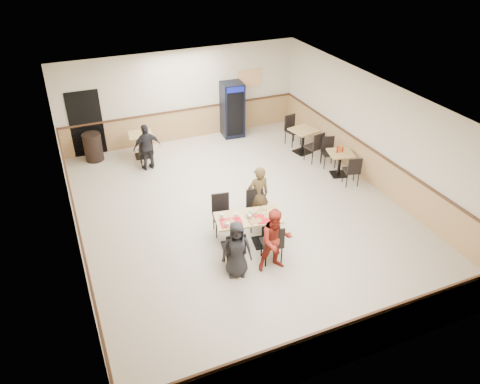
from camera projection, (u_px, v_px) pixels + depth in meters
name	position (u px, v px, depth m)	size (l,w,h in m)	color
ground	(242.00, 213.00, 12.08)	(10.00, 10.00, 0.00)	beige
room_shell	(262.00, 142.00, 14.37)	(10.00, 10.00, 10.00)	silver
main_table	(248.00, 227.00, 10.68)	(1.59, 0.98, 0.80)	black
main_chairs	(246.00, 228.00, 10.68)	(1.59, 1.94, 1.01)	black
diner_woman_left	(237.00, 249.00, 9.77)	(0.64, 0.42, 1.31)	black
diner_woman_right	(276.00, 240.00, 9.89)	(0.73, 0.56, 1.49)	maroon
diner_man_opposite	(258.00, 195.00, 11.40)	(0.56, 0.37, 1.53)	#503D22
lone_diner	(147.00, 147.00, 13.78)	(0.84, 0.35, 1.43)	black
tabletop_clutter	(248.00, 218.00, 10.46)	(1.32, 0.68, 0.12)	red
side_table_near	(340.00, 160.00, 13.57)	(0.84, 0.84, 0.73)	black
side_table_near_chair_south	(351.00, 170.00, 13.12)	(0.43, 0.43, 0.93)	black
side_table_near_chair_north	(329.00, 153.00, 14.04)	(0.43, 0.43, 0.93)	black
side_table_far	(303.00, 137.00, 14.81)	(0.87, 0.87, 0.80)	black
side_table_far_chair_south	(313.00, 146.00, 14.32)	(0.47, 0.47, 1.01)	black
side_table_far_chair_north	(294.00, 130.00, 15.32)	(0.47, 0.47, 1.01)	black
condiment_caddy	(339.00, 149.00, 13.42)	(0.23, 0.06, 0.20)	#B41C0C
back_table	(141.00, 142.00, 14.57)	(0.79, 0.79, 0.77)	black
back_table_chair_lone	(146.00, 150.00, 14.10)	(0.45, 0.45, 0.98)	black
pepsi_cooler	(232.00, 110.00, 15.74)	(0.76, 0.76, 1.86)	black
trash_bin	(93.00, 147.00, 14.41)	(0.56, 0.56, 0.88)	black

